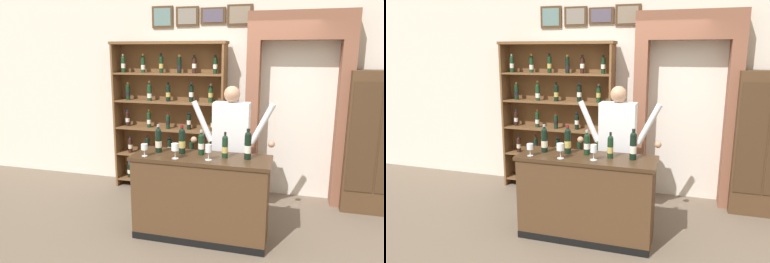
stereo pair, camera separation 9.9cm
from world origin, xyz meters
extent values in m
cube|color=#6B5B4C|center=(0.00, 0.00, -0.01)|extent=(14.00, 14.00, 0.02)
cube|color=silver|center=(0.00, 1.64, 1.73)|extent=(12.00, 0.16, 3.46)
cube|color=#4C331E|center=(-0.99, 1.55, 2.60)|extent=(0.33, 0.02, 0.31)
cube|color=slate|center=(-0.99, 1.54, 2.60)|extent=(0.26, 0.01, 0.25)
cube|color=#4C331E|center=(-0.60, 1.55, 2.60)|extent=(0.34, 0.02, 0.28)
cube|color=gray|center=(-0.60, 1.54, 2.60)|extent=(0.27, 0.01, 0.22)
cube|color=#4C331E|center=(-0.22, 1.55, 2.60)|extent=(0.37, 0.02, 0.23)
cube|color=#554E62|center=(-0.22, 1.54, 2.60)|extent=(0.29, 0.01, 0.18)
cube|color=#4C331E|center=(0.16, 1.55, 2.60)|extent=(0.36, 0.02, 0.29)
cube|color=gray|center=(0.16, 1.54, 2.60)|extent=(0.29, 0.01, 0.23)
cube|color=brown|center=(-1.67, 1.34, 1.12)|extent=(0.03, 0.31, 2.24)
cube|color=brown|center=(0.00, 1.34, 1.12)|extent=(0.03, 0.31, 2.24)
cube|color=brown|center=(-0.84, 1.48, 1.12)|extent=(1.71, 0.02, 2.24)
cube|color=brown|center=(-0.84, 1.34, 0.12)|extent=(1.65, 0.29, 0.03)
cylinder|color=black|center=(-1.50, 1.31, 0.23)|extent=(0.07, 0.07, 0.19)
sphere|color=black|center=(-1.50, 1.31, 0.33)|extent=(0.07, 0.07, 0.07)
cylinder|color=black|center=(-1.50, 1.31, 0.35)|extent=(0.03, 0.03, 0.06)
cylinder|color=navy|center=(-1.50, 1.31, 0.38)|extent=(0.03, 0.03, 0.03)
cylinder|color=silver|center=(-1.50, 1.31, 0.22)|extent=(0.07, 0.07, 0.06)
cylinder|color=#19381E|center=(-1.15, 1.31, 0.23)|extent=(0.07, 0.07, 0.19)
sphere|color=#19381E|center=(-1.15, 1.31, 0.33)|extent=(0.07, 0.07, 0.07)
cylinder|color=#19381E|center=(-1.15, 1.31, 0.35)|extent=(0.03, 0.03, 0.06)
cylinder|color=#B79338|center=(-1.15, 1.31, 0.37)|extent=(0.04, 0.04, 0.03)
cylinder|color=beige|center=(-1.15, 1.31, 0.22)|extent=(0.07, 0.07, 0.06)
cylinder|color=black|center=(-0.82, 1.37, 0.23)|extent=(0.07, 0.07, 0.21)
sphere|color=black|center=(-0.82, 1.37, 0.34)|extent=(0.07, 0.07, 0.07)
cylinder|color=black|center=(-0.82, 1.37, 0.37)|extent=(0.03, 0.03, 0.07)
cylinder|color=#99999E|center=(-0.82, 1.37, 0.39)|extent=(0.03, 0.03, 0.03)
cylinder|color=black|center=(-0.82, 1.37, 0.22)|extent=(0.07, 0.07, 0.07)
cylinder|color=#19381E|center=(-0.52, 1.34, 0.23)|extent=(0.07, 0.07, 0.21)
sphere|color=#19381E|center=(-0.52, 1.34, 0.34)|extent=(0.07, 0.07, 0.07)
cylinder|color=#19381E|center=(-0.52, 1.34, 0.37)|extent=(0.03, 0.03, 0.06)
cylinder|color=#B79338|center=(-0.52, 1.34, 0.39)|extent=(0.03, 0.03, 0.03)
cylinder|color=black|center=(-0.52, 1.34, 0.21)|extent=(0.07, 0.07, 0.07)
cylinder|color=black|center=(-0.20, 1.33, 0.23)|extent=(0.07, 0.07, 0.19)
sphere|color=black|center=(-0.20, 1.33, 0.33)|extent=(0.07, 0.07, 0.07)
cylinder|color=black|center=(-0.20, 1.33, 0.35)|extent=(0.03, 0.03, 0.06)
cylinder|color=#99999E|center=(-0.20, 1.33, 0.38)|extent=(0.04, 0.04, 0.03)
cylinder|color=silver|center=(-0.20, 1.33, 0.22)|extent=(0.07, 0.07, 0.06)
cube|color=brown|center=(-0.84, 1.34, 0.53)|extent=(1.65, 0.29, 0.02)
cylinder|color=black|center=(-1.47, 1.30, 0.64)|extent=(0.07, 0.07, 0.20)
sphere|color=black|center=(-1.47, 1.30, 0.75)|extent=(0.07, 0.07, 0.07)
cylinder|color=black|center=(-1.47, 1.30, 0.77)|extent=(0.02, 0.02, 0.06)
cylinder|color=black|center=(-1.47, 1.30, 0.79)|extent=(0.03, 0.03, 0.03)
cylinder|color=beige|center=(-1.47, 1.30, 0.64)|extent=(0.07, 0.07, 0.06)
cylinder|color=black|center=(-1.18, 1.31, 0.65)|extent=(0.07, 0.07, 0.22)
sphere|color=black|center=(-1.18, 1.31, 0.77)|extent=(0.07, 0.07, 0.07)
cylinder|color=black|center=(-1.18, 1.31, 0.80)|extent=(0.03, 0.03, 0.07)
cylinder|color=maroon|center=(-1.18, 1.31, 0.83)|extent=(0.03, 0.03, 0.03)
cylinder|color=black|center=(-1.18, 1.31, 0.66)|extent=(0.07, 0.07, 0.07)
cylinder|color=black|center=(-0.83, 1.35, 0.65)|extent=(0.07, 0.07, 0.22)
sphere|color=black|center=(-0.83, 1.35, 0.77)|extent=(0.07, 0.07, 0.07)
cylinder|color=black|center=(-0.83, 1.35, 0.79)|extent=(0.03, 0.03, 0.06)
cylinder|color=navy|center=(-0.83, 1.35, 0.81)|extent=(0.03, 0.03, 0.03)
cylinder|color=silver|center=(-0.83, 1.35, 0.64)|extent=(0.07, 0.07, 0.07)
cylinder|color=black|center=(-0.49, 1.35, 0.64)|extent=(0.07, 0.07, 0.20)
sphere|color=black|center=(-0.49, 1.35, 0.75)|extent=(0.07, 0.07, 0.07)
cylinder|color=black|center=(-0.49, 1.35, 0.79)|extent=(0.02, 0.02, 0.08)
cylinder|color=black|center=(-0.49, 1.35, 0.81)|extent=(0.03, 0.03, 0.03)
cylinder|color=black|center=(-0.49, 1.35, 0.64)|extent=(0.07, 0.07, 0.06)
cylinder|color=black|center=(-0.21, 1.31, 0.65)|extent=(0.07, 0.07, 0.21)
sphere|color=black|center=(-0.21, 1.31, 0.76)|extent=(0.07, 0.07, 0.07)
cylinder|color=black|center=(-0.21, 1.31, 0.78)|extent=(0.03, 0.03, 0.06)
cylinder|color=#B79338|center=(-0.21, 1.31, 0.80)|extent=(0.03, 0.03, 0.03)
cylinder|color=silver|center=(-0.21, 1.31, 0.64)|extent=(0.07, 0.07, 0.07)
cube|color=brown|center=(-0.84, 1.34, 0.95)|extent=(1.65, 0.29, 0.02)
cylinder|color=black|center=(-1.52, 1.34, 1.05)|extent=(0.06, 0.06, 0.19)
sphere|color=black|center=(-1.52, 1.34, 1.16)|extent=(0.06, 0.06, 0.06)
cylinder|color=black|center=(-1.52, 1.34, 1.18)|extent=(0.03, 0.03, 0.06)
cylinder|color=navy|center=(-1.52, 1.34, 1.20)|extent=(0.03, 0.03, 0.03)
cylinder|color=silver|center=(-1.52, 1.34, 1.06)|extent=(0.06, 0.06, 0.06)
cylinder|color=#19381E|center=(-1.16, 1.33, 1.06)|extent=(0.06, 0.06, 0.20)
sphere|color=#19381E|center=(-1.16, 1.33, 1.17)|extent=(0.06, 0.06, 0.06)
cylinder|color=#19381E|center=(-1.16, 1.33, 1.20)|extent=(0.02, 0.02, 0.07)
cylinder|color=#B79338|center=(-1.16, 1.33, 1.22)|extent=(0.03, 0.03, 0.03)
cylinder|color=silver|center=(-1.16, 1.33, 1.05)|extent=(0.06, 0.06, 0.06)
cylinder|color=black|center=(-0.84, 1.31, 1.05)|extent=(0.06, 0.06, 0.19)
sphere|color=black|center=(-0.84, 1.31, 1.15)|extent=(0.06, 0.06, 0.06)
cylinder|color=black|center=(-0.84, 1.31, 1.17)|extent=(0.03, 0.03, 0.06)
cylinder|color=maroon|center=(-0.84, 1.31, 1.19)|extent=(0.03, 0.03, 0.03)
cylinder|color=black|center=(-0.84, 1.31, 1.06)|extent=(0.06, 0.06, 0.06)
cylinder|color=black|center=(-0.53, 1.35, 1.06)|extent=(0.06, 0.06, 0.20)
sphere|color=black|center=(-0.53, 1.35, 1.16)|extent=(0.06, 0.06, 0.06)
cylinder|color=black|center=(-0.53, 1.35, 1.19)|extent=(0.03, 0.03, 0.06)
cylinder|color=navy|center=(-0.53, 1.35, 1.21)|extent=(0.03, 0.03, 0.03)
cylinder|color=silver|center=(-0.53, 1.35, 1.07)|extent=(0.06, 0.06, 0.06)
cylinder|color=black|center=(-0.16, 1.36, 1.06)|extent=(0.06, 0.06, 0.20)
sphere|color=black|center=(-0.16, 1.36, 1.16)|extent=(0.06, 0.06, 0.06)
cylinder|color=black|center=(-0.16, 1.36, 1.19)|extent=(0.03, 0.03, 0.07)
cylinder|color=#B79338|center=(-0.16, 1.36, 1.22)|extent=(0.03, 0.03, 0.03)
cylinder|color=beige|center=(-0.16, 1.36, 1.04)|extent=(0.06, 0.06, 0.06)
cube|color=brown|center=(-0.84, 1.34, 1.36)|extent=(1.65, 0.29, 0.02)
cylinder|color=black|center=(-1.49, 1.33, 1.47)|extent=(0.07, 0.07, 0.20)
sphere|color=black|center=(-1.49, 1.33, 1.57)|extent=(0.07, 0.07, 0.07)
cylinder|color=black|center=(-1.49, 1.33, 1.60)|extent=(0.03, 0.03, 0.07)
cylinder|color=#B79338|center=(-1.49, 1.33, 1.62)|extent=(0.03, 0.03, 0.03)
cylinder|color=black|center=(-1.49, 1.33, 1.47)|extent=(0.07, 0.07, 0.06)
cylinder|color=#19381E|center=(-1.13, 1.32, 1.48)|extent=(0.07, 0.07, 0.21)
sphere|color=#19381E|center=(-1.13, 1.32, 1.59)|extent=(0.07, 0.07, 0.07)
cylinder|color=#19381E|center=(-1.13, 1.32, 1.62)|extent=(0.03, 0.03, 0.08)
cylinder|color=#B79338|center=(-1.13, 1.32, 1.66)|extent=(0.03, 0.03, 0.03)
cylinder|color=silver|center=(-1.13, 1.32, 1.45)|extent=(0.07, 0.07, 0.07)
cylinder|color=black|center=(-0.84, 1.33, 1.48)|extent=(0.07, 0.07, 0.21)
sphere|color=black|center=(-0.84, 1.33, 1.59)|extent=(0.07, 0.07, 0.07)
cylinder|color=black|center=(-0.84, 1.33, 1.62)|extent=(0.03, 0.03, 0.07)
cylinder|color=black|center=(-0.84, 1.33, 1.64)|extent=(0.03, 0.03, 0.03)
cylinder|color=tan|center=(-0.84, 1.33, 1.47)|extent=(0.07, 0.07, 0.07)
cylinder|color=black|center=(-0.49, 1.35, 1.48)|extent=(0.07, 0.07, 0.21)
sphere|color=black|center=(-0.49, 1.35, 1.59)|extent=(0.07, 0.07, 0.07)
cylinder|color=black|center=(-0.49, 1.35, 1.62)|extent=(0.03, 0.03, 0.07)
cylinder|color=navy|center=(-0.49, 1.35, 1.64)|extent=(0.03, 0.03, 0.03)
cylinder|color=silver|center=(-0.49, 1.35, 1.48)|extent=(0.07, 0.07, 0.07)
cylinder|color=#19381E|center=(-0.20, 1.37, 1.47)|extent=(0.07, 0.07, 0.20)
sphere|color=#19381E|center=(-0.20, 1.37, 1.58)|extent=(0.07, 0.07, 0.07)
cylinder|color=#19381E|center=(-0.20, 1.37, 1.61)|extent=(0.03, 0.03, 0.07)
cylinder|color=#99999E|center=(-0.20, 1.37, 1.63)|extent=(0.03, 0.03, 0.03)
cylinder|color=tan|center=(-0.20, 1.37, 1.48)|extent=(0.07, 0.07, 0.06)
cube|color=brown|center=(-0.84, 1.34, 1.78)|extent=(1.65, 0.29, 0.02)
cylinder|color=#19381E|center=(-1.54, 1.31, 1.89)|extent=(0.06, 0.06, 0.21)
sphere|color=#19381E|center=(-1.54, 1.31, 2.00)|extent=(0.06, 0.06, 0.06)
cylinder|color=#19381E|center=(-1.54, 1.31, 2.03)|extent=(0.02, 0.02, 0.06)
cylinder|color=#99999E|center=(-1.54, 1.31, 2.05)|extent=(0.03, 0.03, 0.03)
cylinder|color=silver|center=(-1.54, 1.31, 1.89)|extent=(0.06, 0.06, 0.07)
cylinder|color=#19381E|center=(-1.24, 1.37, 1.89)|extent=(0.06, 0.06, 0.21)
sphere|color=#19381E|center=(-1.24, 1.37, 2.00)|extent=(0.06, 0.06, 0.06)
cylinder|color=#19381E|center=(-1.24, 1.37, 2.03)|extent=(0.02, 0.02, 0.06)
cylinder|color=#B79338|center=(-1.24, 1.37, 2.05)|extent=(0.03, 0.03, 0.03)
cylinder|color=silver|center=(-1.24, 1.37, 1.87)|extent=(0.06, 0.06, 0.07)
cylinder|color=black|center=(-0.95, 1.35, 1.89)|extent=(0.06, 0.06, 0.21)
sphere|color=black|center=(-0.95, 1.35, 2.01)|extent=(0.06, 0.06, 0.06)
cylinder|color=black|center=(-0.95, 1.35, 2.03)|extent=(0.03, 0.03, 0.07)
cylinder|color=black|center=(-0.95, 1.35, 2.06)|extent=(0.03, 0.03, 0.03)
cylinder|color=tan|center=(-0.95, 1.35, 1.89)|extent=(0.06, 0.06, 0.07)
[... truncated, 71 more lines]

